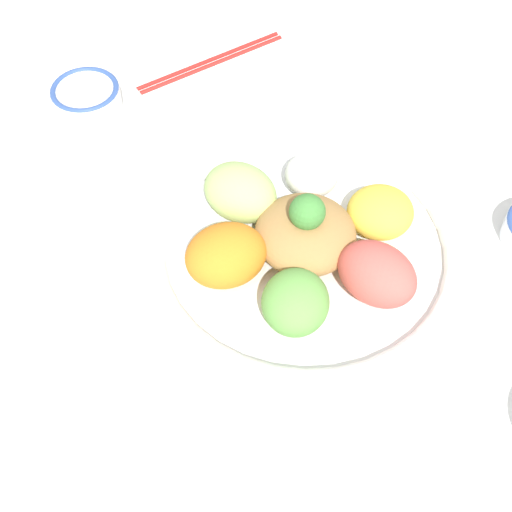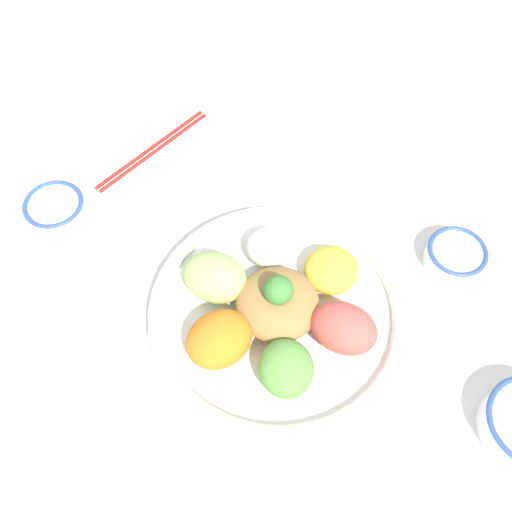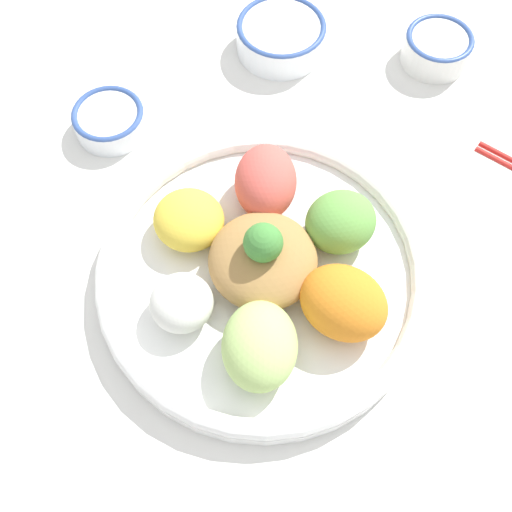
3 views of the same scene
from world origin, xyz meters
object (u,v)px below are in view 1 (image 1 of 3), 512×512
Objects in this scene: sauce_bowl_red at (87,99)px; chopsticks_pair_far at (211,61)px; salad_platter at (303,245)px; serving_spoon_main at (40,183)px.

chopsticks_pair_far is at bearing 137.11° from sauce_bowl_red.
salad_platter is 0.37m from chopsticks_pair_far.
sauce_bowl_red is (-0.18, -0.32, -0.00)m from salad_platter.
serving_spoon_main is (0.14, -0.01, -0.02)m from sauce_bowl_red.
salad_platter reaches higher than sauce_bowl_red.
serving_spoon_main is at bearing 16.85° from chopsticks_pair_far.
salad_platter is 2.75× the size of serving_spoon_main.
sauce_bowl_red is at bearing -26.33° from serving_spoon_main.
chopsticks_pair_far is (-0.14, 0.13, -0.02)m from sauce_bowl_red.
sauce_bowl_red is at bearing 1.35° from chopsticks_pair_far.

